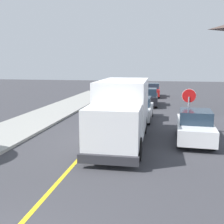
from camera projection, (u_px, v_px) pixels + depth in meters
centre_line_yellow at (97, 138)px, 14.87m from camera, size 0.16×56.00×0.01m
box_truck at (122, 109)px, 13.81m from camera, size 2.50×7.21×3.20m
parked_car_near at (139, 109)px, 19.55m from camera, size 1.88×4.43×1.67m
parked_car_mid at (148, 97)px, 26.30m from camera, size 1.90×4.44×1.67m
parked_car_far at (152, 90)px, 33.19m from camera, size 1.87×4.43×1.67m
parked_van_across at (195, 126)px, 14.19m from camera, size 2.00×4.48×1.67m
stop_sign at (189, 103)px, 15.33m from camera, size 0.80×0.10×2.65m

